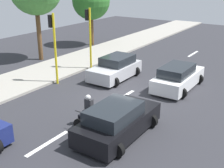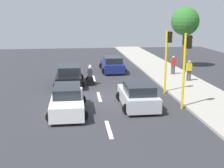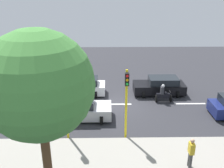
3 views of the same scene
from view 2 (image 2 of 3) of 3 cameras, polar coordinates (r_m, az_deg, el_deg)
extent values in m
cube|color=#2D2D33|center=(20.64, -2.46, -2.58)|extent=(40.00, 60.00, 0.10)
cube|color=#9E998E|center=(22.25, 15.82, -1.58)|extent=(4.00, 60.00, 0.15)
cube|color=white|center=(14.96, -0.60, -8.62)|extent=(0.20, 2.40, 0.01)
cube|color=white|center=(20.62, -2.46, -2.43)|extent=(0.20, 2.40, 0.01)
cube|color=white|center=(26.44, -3.49, 1.06)|extent=(0.20, 2.40, 0.01)
cube|color=white|center=(32.32, -4.16, 3.29)|extent=(0.20, 2.40, 0.01)
cube|color=white|center=(17.36, -8.48, -3.70)|extent=(1.81, 4.46, 0.80)
cube|color=#1E2328|center=(17.52, -8.53, -1.23)|extent=(1.52, 2.50, 0.56)
cylinder|color=black|center=(16.03, -5.71, -5.97)|extent=(0.64, 0.22, 0.64)
cylinder|color=black|center=(16.08, -11.41, -6.11)|extent=(0.64, 0.22, 0.64)
cylinder|color=black|center=(18.84, -5.93, -3.03)|extent=(0.64, 0.22, 0.64)
cylinder|color=black|center=(18.88, -10.77, -3.16)|extent=(0.64, 0.22, 0.64)
cube|color=black|center=(24.10, -8.17, 1.10)|extent=(1.92, 4.41, 0.80)
cube|color=#1E2328|center=(24.31, -8.21, 2.84)|extent=(1.61, 2.47, 0.56)
cylinder|color=black|center=(22.72, -6.07, -0.20)|extent=(0.64, 0.22, 0.64)
cylinder|color=black|center=(22.77, -10.35, -0.32)|extent=(0.64, 0.22, 0.64)
cylinder|color=black|center=(25.57, -6.19, 1.31)|extent=(0.64, 0.22, 0.64)
cylinder|color=black|center=(25.60, -10.00, 1.20)|extent=(0.64, 0.22, 0.64)
cube|color=navy|center=(29.57, 0.02, 3.49)|extent=(1.92, 4.59, 0.80)
cube|color=#1E2328|center=(29.11, 0.11, 4.68)|extent=(1.61, 2.57, 0.56)
cylinder|color=black|center=(31.01, -1.88, 3.49)|extent=(0.64, 0.22, 0.64)
cylinder|color=black|center=(31.20, 1.23, 3.55)|extent=(0.64, 0.22, 0.64)
cylinder|color=black|center=(28.04, -1.32, 2.44)|extent=(0.64, 0.22, 0.64)
cylinder|color=black|center=(28.26, 2.11, 2.52)|extent=(0.64, 0.22, 0.64)
cube|color=#B7B7BC|center=(18.40, 4.91, -2.63)|extent=(1.91, 4.07, 0.80)
cube|color=#1E2328|center=(17.92, 5.16, -0.82)|extent=(1.60, 2.28, 0.56)
cylinder|color=black|center=(19.59, 1.67, -2.33)|extent=(0.64, 0.22, 0.64)
cylinder|color=black|center=(19.90, 6.49, -2.15)|extent=(0.64, 0.22, 0.64)
cylinder|color=black|center=(17.05, 3.03, -4.73)|extent=(0.64, 0.22, 0.64)
cylinder|color=black|center=(17.41, 8.53, -4.48)|extent=(0.64, 0.22, 0.64)
cylinder|color=black|center=(24.84, -4.27, 0.95)|extent=(0.60, 0.10, 0.60)
cylinder|color=black|center=(23.67, -4.13, 0.33)|extent=(0.60, 0.10, 0.60)
cube|color=black|center=(24.15, -4.21, 1.20)|extent=(0.28, 1.10, 0.36)
sphere|color=black|center=(24.31, -4.24, 1.71)|extent=(0.32, 0.32, 0.32)
cylinder|color=black|center=(24.62, -4.29, 2.26)|extent=(0.55, 0.04, 0.04)
cube|color=#333338|center=(23.96, -4.21, 2.20)|extent=(0.36, 0.24, 0.60)
sphere|color=silver|center=(23.94, -4.24, 3.17)|extent=(0.26, 0.26, 0.26)
cylinder|color=#3F3F3F|center=(25.55, 14.18, 1.55)|extent=(0.16, 0.16, 0.85)
cylinder|color=#3F3F3F|center=(25.62, 14.60, 1.56)|extent=(0.16, 0.16, 0.85)
cube|color=gold|center=(25.45, 14.49, 3.15)|extent=(0.40, 0.24, 0.60)
sphere|color=tan|center=(25.38, 14.54, 4.11)|extent=(0.22, 0.22, 0.22)
cylinder|color=#3F3F3F|center=(28.00, 11.34, 2.70)|extent=(0.16, 0.16, 0.85)
cylinder|color=#3F3F3F|center=(28.07, 11.73, 2.71)|extent=(0.16, 0.16, 0.85)
cube|color=red|center=(27.92, 11.61, 4.17)|extent=(0.40, 0.24, 0.60)
sphere|color=tan|center=(27.85, 11.65, 5.04)|extent=(0.22, 0.22, 0.22)
cylinder|color=yellow|center=(18.06, 13.52, 2.26)|extent=(0.14, 0.14, 4.50)
cube|color=black|center=(17.90, 14.49, 7.78)|extent=(0.24, 0.24, 0.76)
sphere|color=red|center=(17.92, 14.90, 8.53)|extent=(0.16, 0.16, 0.16)
sphere|color=#F2A50C|center=(17.94, 14.85, 7.77)|extent=(0.16, 0.16, 0.16)
sphere|color=green|center=(17.96, 14.81, 7.01)|extent=(0.16, 0.16, 0.16)
cylinder|color=yellow|center=(21.41, 10.21, 4.10)|extent=(0.14, 0.14, 4.50)
cube|color=black|center=(21.27, 10.97, 8.76)|extent=(0.24, 0.24, 0.76)
sphere|color=red|center=(21.29, 11.31, 9.40)|extent=(0.16, 0.16, 0.16)
sphere|color=#F2A50C|center=(21.31, 11.28, 8.75)|extent=(0.16, 0.16, 0.16)
sphere|color=green|center=(21.33, 11.25, 8.11)|extent=(0.16, 0.16, 0.16)
cylinder|color=brown|center=(32.56, 13.48, 6.41)|extent=(0.36, 0.36, 3.80)
sphere|color=#2D6B28|center=(32.36, 13.76, 11.54)|extent=(2.90, 2.90, 2.90)
camera|label=1|loc=(33.98, -18.95, 14.37)|focal=47.47mm
camera|label=3|loc=(27.79, 40.97, 17.22)|focal=40.63mm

